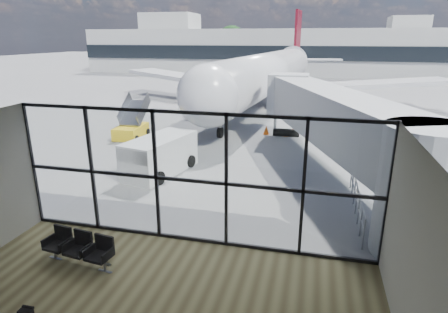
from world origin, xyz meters
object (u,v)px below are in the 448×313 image
at_px(seating_row, 80,246).
at_px(mobile_stairs, 131,129).
at_px(belt_loader, 202,110).
at_px(service_van, 159,155).
at_px(airliner, 270,73).

distance_m(seating_row, mobile_stairs, 15.29).
distance_m(seating_row, belt_loader, 22.47).
bearing_deg(service_van, belt_loader, 111.40).
xyz_separation_m(seating_row, airliner, (1.82, 30.76, 2.55)).
xyz_separation_m(seating_row, belt_loader, (-2.96, 22.27, 0.01)).
relative_size(airliner, belt_loader, 10.13).
bearing_deg(airliner, seating_row, -88.03).
height_order(seating_row, airliner, airliner).
relative_size(service_van, belt_loader, 1.17).
bearing_deg(airliner, belt_loader, -114.07).
bearing_deg(service_van, mobile_stairs, 140.35).
distance_m(airliner, belt_loader, 10.07).
bearing_deg(airliner, mobile_stairs, -108.82).
bearing_deg(seating_row, mobile_stairs, 118.88).
distance_m(seating_row, airliner, 30.92).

